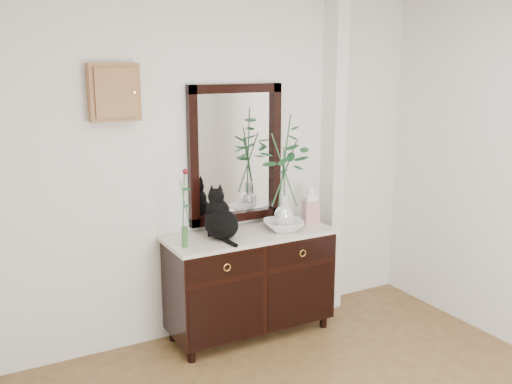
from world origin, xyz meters
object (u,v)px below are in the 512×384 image
cat (221,214)px  lotus_bowl (284,225)px  ginger_jar (311,205)px  sideboard (250,278)px

cat → lotus_bowl: bearing=-8.8°
lotus_bowl → cat: bearing=176.1°
lotus_bowl → ginger_jar: size_ratio=0.99×
cat → lotus_bowl: size_ratio=1.23×
sideboard → cat: 0.62m
lotus_bowl → ginger_jar: bearing=11.1°
sideboard → lotus_bowl: lotus_bowl is taller
sideboard → ginger_jar: size_ratio=4.22×
cat → ginger_jar: bearing=-3.4°
cat → ginger_jar: (0.82, 0.02, -0.03)m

